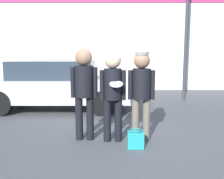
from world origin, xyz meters
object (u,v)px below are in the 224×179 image
at_px(person_left, 83,85).
at_px(person_middle_with_frisbee, 112,89).
at_px(parked_car_near, 56,85).
at_px(person_right, 141,87).
at_px(shrub, 67,82).
at_px(handbag, 135,139).

bearing_deg(person_left, person_middle_with_frisbee, -9.34).
height_order(person_left, parked_car_near, person_left).
xyz_separation_m(person_middle_with_frisbee, parked_car_near, (-1.74, 2.92, -0.28)).
distance_m(person_middle_with_frisbee, person_right, 0.57).
bearing_deg(parked_car_near, shrub, 94.86).
bearing_deg(person_middle_with_frisbee, handbag, -43.11).
distance_m(person_left, shrub, 6.60).
bearing_deg(person_middle_with_frisbee, person_right, 8.74).
bearing_deg(handbag, person_left, 153.78).
distance_m(person_middle_with_frisbee, parked_car_near, 3.41).
bearing_deg(person_right, shrub, 112.18).
bearing_deg(parked_car_near, person_left, -67.40).
distance_m(person_right, shrub, 6.94).
relative_size(parked_car_near, handbag, 13.07).
relative_size(person_left, person_middle_with_frisbee, 1.04).
bearing_deg(person_right, person_middle_with_frisbee, -171.26).
xyz_separation_m(parked_car_near, handbag, (2.16, -3.31, -0.60)).
xyz_separation_m(person_left, person_right, (1.13, -0.01, -0.03)).
height_order(person_left, shrub, person_left).
height_order(person_right, shrub, person_right).
distance_m(parked_car_near, handbag, 4.00).
bearing_deg(shrub, person_middle_with_frisbee, -72.50).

